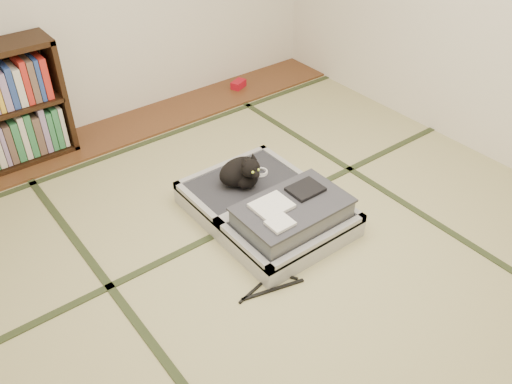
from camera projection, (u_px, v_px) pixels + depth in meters
floor at (283, 253)px, 3.42m from camera, size 4.50×4.50×0.00m
wood_strip at (135, 125)px, 4.68m from camera, size 4.00×0.50×0.02m
red_item at (238, 84)px, 5.22m from camera, size 0.17×0.14×0.07m
room_shell at (293, 26)px, 2.54m from camera, size 4.50×4.50×4.50m
tatami_borders at (238, 213)px, 3.73m from camera, size 4.00×4.50×0.01m
suitcase at (271, 209)px, 3.60m from camera, size 0.80×1.07×0.32m
cat at (242, 172)px, 3.68m from camera, size 0.36×0.36×0.29m
cable_coil at (260, 172)px, 3.85m from camera, size 0.11×0.11×0.03m
hanger at (270, 286)px, 3.18m from camera, size 0.41×0.23×0.01m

